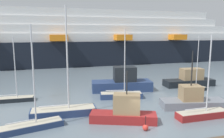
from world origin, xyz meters
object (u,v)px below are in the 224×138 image
at_px(sailboat_1, 202,114).
at_px(cruise_ship, 56,40).
at_px(sailboat_4, 31,125).
at_px(fishing_boat_2, 192,100).
at_px(fishing_boat_0, 125,112).
at_px(fishing_boat_3, 123,82).
at_px(channel_buoy_1, 145,127).
at_px(fishing_boat_1, 190,80).
at_px(sailboat_3, 14,98).
at_px(sailboat_0, 194,89).
at_px(sailboat_5, 121,95).
at_px(sailboat_2, 64,110).

xyz_separation_m(sailboat_1, cruise_ship, (-13.69, 44.51, 6.10)).
distance_m(sailboat_4, fishing_boat_2, 17.52).
bearing_deg(fishing_boat_0, fishing_boat_3, 93.19).
relative_size(fishing_boat_2, channel_buoy_1, 5.70).
relative_size(sailboat_1, fishing_boat_2, 1.09).
distance_m(sailboat_4, fishing_boat_1, 25.90).
height_order(sailboat_3, channel_buoy_1, sailboat_3).
height_order(sailboat_0, fishing_boat_0, sailboat_0).
xyz_separation_m(sailboat_1, channel_buoy_1, (-6.75, -1.25, -0.19)).
relative_size(sailboat_3, fishing_boat_1, 0.97).
bearing_deg(fishing_boat_3, sailboat_1, -62.30).
height_order(sailboat_5, fishing_boat_0, sailboat_5).
xyz_separation_m(fishing_boat_0, fishing_boat_2, (8.85, 1.96, -0.13)).
bearing_deg(cruise_ship, sailboat_3, -101.87).
distance_m(sailboat_2, fishing_boat_3, 12.16).
xyz_separation_m(sailboat_1, sailboat_2, (-13.59, 4.32, 0.07)).
distance_m(sailboat_4, channel_buoy_1, 10.18).
xyz_separation_m(sailboat_0, fishing_boat_2, (-4.68, -6.32, 0.48)).
relative_size(fishing_boat_0, cruise_ship, 0.06).
bearing_deg(fishing_boat_2, sailboat_0, -115.06).
bearing_deg(fishing_boat_0, sailboat_2, 169.79).
bearing_deg(channel_buoy_1, sailboat_0, 40.77).
xyz_separation_m(sailboat_2, cruise_ship, (-0.10, 40.19, 6.03)).
distance_m(sailboat_1, sailboat_5, 10.56).
distance_m(sailboat_3, fishing_boat_1, 26.42).
xyz_separation_m(sailboat_1, fishing_boat_2, (0.89, 3.06, 0.40)).
height_order(sailboat_0, fishing_boat_3, sailboat_0).
bearing_deg(fishing_boat_1, sailboat_3, -173.70).
bearing_deg(fishing_boat_0, channel_buoy_1, -43.23).
bearing_deg(sailboat_1, sailboat_0, 58.01).
relative_size(sailboat_0, sailboat_3, 1.02).
xyz_separation_m(sailboat_1, sailboat_4, (-16.55, 1.49, -0.01)).
height_order(sailboat_2, fishing_boat_0, sailboat_2).
distance_m(sailboat_0, sailboat_3, 25.08).
bearing_deg(fishing_boat_0, sailboat_5, 94.99).
bearing_deg(sailboat_5, sailboat_4, -136.74).
xyz_separation_m(fishing_boat_1, fishing_boat_3, (-11.48, -0.03, 0.21)).
height_order(sailboat_2, sailboat_4, sailboat_2).
bearing_deg(fishing_boat_2, sailboat_5, -28.08).
xyz_separation_m(sailboat_2, sailboat_5, (7.62, 4.39, -0.06)).
relative_size(sailboat_2, channel_buoy_1, 8.36).
bearing_deg(fishing_boat_3, sailboat_5, -102.50).
height_order(fishing_boat_0, channel_buoy_1, fishing_boat_0).
bearing_deg(cruise_ship, sailboat_1, -75.04).
bearing_deg(sailboat_1, sailboat_3, 149.74).
height_order(sailboat_0, sailboat_4, sailboat_4).
bearing_deg(sailboat_0, channel_buoy_1, -149.28).
height_order(sailboat_2, fishing_boat_3, sailboat_2).
height_order(sailboat_5, fishing_boat_2, sailboat_5).
distance_m(fishing_boat_2, cruise_ship, 44.32).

